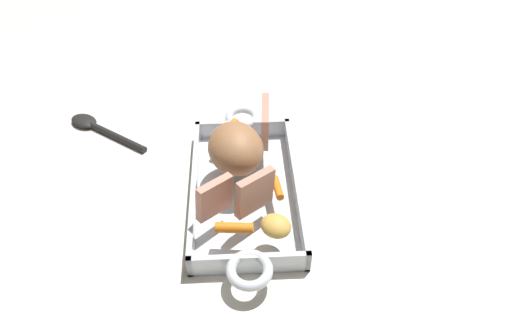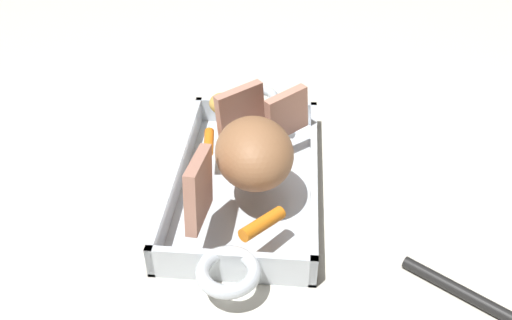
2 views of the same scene
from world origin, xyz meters
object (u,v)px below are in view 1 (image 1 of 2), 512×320
Objects in this scene: roast_slice_outer at (265,122)px; baby_carrot_northeast at (277,188)px; serving_spoon at (98,128)px; roasting_dish at (245,189)px; baby_carrot_center_right at (227,130)px; baby_carrot_short at (234,228)px; pork_roast at (236,148)px; potato_whole at (276,226)px; roast_slice_thin at (255,193)px; roast_slice_thick at (214,198)px.

roast_slice_outer reaches higher than baby_carrot_northeast.
roasting_dish is at bearing -178.23° from serving_spoon.
baby_carrot_center_right is at bearing -151.51° from baby_carrot_northeast.
baby_carrot_northeast is 0.46m from serving_spoon.
roast_slice_outer is 0.25m from baby_carrot_short.
baby_carrot_northeast is (0.15, 0.01, -0.03)m from roast_slice_outer.
baby_carrot_center_right is (-0.10, -0.02, -0.03)m from pork_roast.
roasting_dish is 8.99× the size of potato_whole.
roast_slice_outer is at bearing -175.09° from baby_carrot_northeast.
roasting_dish is at bearing -21.21° from roast_slice_outer.
serving_spoon is at bearing -123.74° from roasting_dish.
pork_roast reaches higher than roasting_dish.
roast_slice_outer reaches higher than baby_carrot_short.
serving_spoon is (-0.29, -0.34, -0.08)m from roast_slice_thin.
baby_carrot_center_right is at bearing -160.61° from serving_spoon.
roast_slice_outer is at bearing 164.49° from baby_carrot_short.
roast_slice_thin is 1.44× the size of baby_carrot_northeast.
roasting_dish is 5.69× the size of roast_slice_outer.
roast_slice_outer is (-0.19, 0.03, 0.00)m from roast_slice_thin.
roast_slice_outer is 0.39m from serving_spoon.
baby_carrot_northeast reaches higher than serving_spoon.
baby_carrot_northeast is (0.07, 0.07, -0.04)m from pork_roast.
baby_carrot_northeast is (-0.04, 0.04, -0.03)m from roast_slice_thin.
baby_carrot_short reaches higher than roasting_dish.
roast_slice_thick is (0.08, -0.05, 0.07)m from roasting_dish.
baby_carrot_center_right is at bearing -177.38° from baby_carrot_short.
baby_carrot_center_right is (-0.13, -0.03, 0.04)m from roasting_dish.
roasting_dish is at bearing -121.48° from baby_carrot_northeast.
roast_slice_thin is (0.11, 0.03, -0.00)m from pork_roast.
roast_slice_thin is 0.19m from roast_slice_outer.
roast_slice_thick is at bearing -26.90° from roast_slice_outer.
pork_roast reaches higher than roast_slice_thick.
serving_spoon is (-0.34, -0.30, -0.05)m from baby_carrot_short.
roast_slice_outer reaches higher than roast_slice_thick.
roast_slice_thin is 0.92× the size of roast_slice_outer.
roasting_dish is 6.76× the size of roast_slice_thick.
roast_slice_outer is at bearing 170.98° from roast_slice_thin.
baby_carrot_northeast is (-0.04, 0.11, -0.03)m from roast_slice_thick.
pork_roast is at bearing -174.78° from serving_spoon.
serving_spoon is at bearing -137.59° from roast_slice_thick.
roasting_dish is at bearing 170.01° from baby_carrot_short.
serving_spoon is (-0.35, -0.37, -0.06)m from potato_whole.
roasting_dish is at bearing -160.41° from potato_whole.
baby_carrot_northeast reaches higher than roasting_dish.
roast_slice_outer is at bearing 153.10° from roast_slice_thick.
serving_spoon is (-0.18, -0.31, -0.08)m from pork_roast.
roast_slice_thin is 0.39× the size of serving_spoon.
serving_spoon is at bearing -105.50° from roast_slice_outer.
potato_whole reaches higher than baby_carrot_northeast.
roast_slice_thick is 1.03× the size of baby_carrot_center_right.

